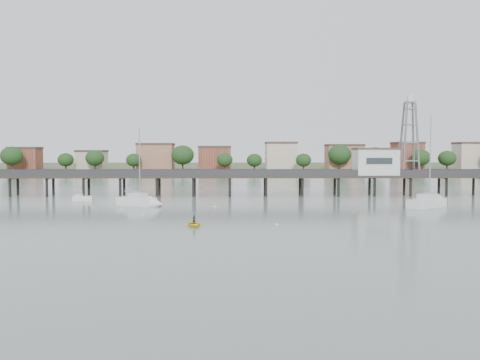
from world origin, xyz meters
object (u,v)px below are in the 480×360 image
object	(u,v)px
lattice_tower	(409,139)
sailboat_c	(433,202)
sailboat_b	(144,202)
pier	(248,176)
yellow_dinghy	(194,226)
white_tender	(83,198)

from	to	relation	value
lattice_tower	sailboat_c	xyz separation A→B (m)	(-3.19, -21.11, -10.47)
sailboat_c	sailboat_b	world-z (taller)	sailboat_c
sailboat_c	sailboat_b	bearing A→B (deg)	137.60
pier	lattice_tower	xyz separation A→B (m)	(31.50, 0.00, 7.31)
pier	sailboat_b	bearing A→B (deg)	-130.84
sailboat_b	yellow_dinghy	world-z (taller)	sailboat_b
sailboat_b	white_tender	xyz separation A→B (m)	(-12.16, 9.25, -0.23)
lattice_tower	white_tender	distance (m)	62.43
white_tender	yellow_dinghy	distance (m)	38.97
yellow_dinghy	lattice_tower	bearing A→B (deg)	33.10
pier	yellow_dinghy	xyz separation A→B (m)	(-7.50, -42.80, -3.79)
lattice_tower	white_tender	size ratio (longest dim) A/B	4.47
sailboat_b	sailboat_c	bearing A→B (deg)	27.34
sailboat_b	pier	bearing A→B (deg)	78.37
sailboat_b	lattice_tower	bearing A→B (deg)	51.26
lattice_tower	yellow_dinghy	size ratio (longest dim) A/B	5.38
pier	sailboat_c	size ratio (longest dim) A/B	10.01
sailboat_c	yellow_dinghy	distance (m)	41.87
white_tender	yellow_dinghy	size ratio (longest dim) A/B	1.20
sailboat_b	white_tender	world-z (taller)	sailboat_b
lattice_tower	sailboat_c	size ratio (longest dim) A/B	1.03
pier	yellow_dinghy	bearing A→B (deg)	-99.94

